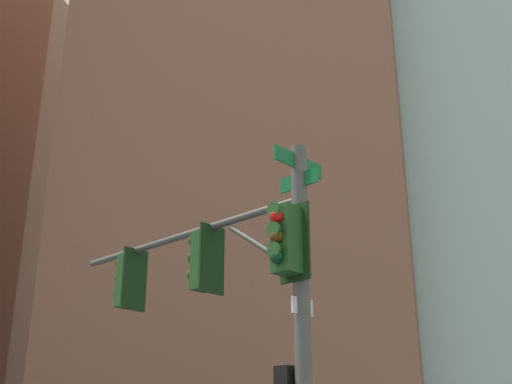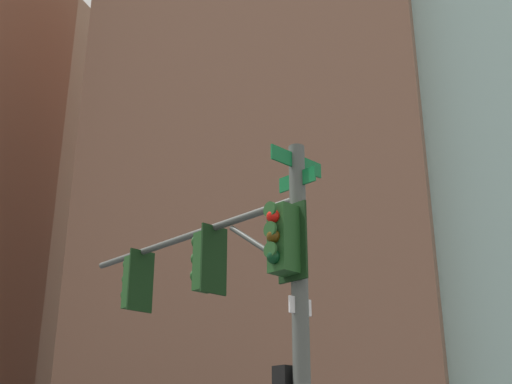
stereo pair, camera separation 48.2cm
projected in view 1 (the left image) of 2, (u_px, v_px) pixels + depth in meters
The scene contains 2 objects.
signal_pole_assembly at pixel (236, 289), 10.49m from camera, with size 3.08×5.24×6.05m.
building_brick_nearside at pixel (257, 143), 47.29m from camera, with size 18.05×20.80×43.64m, color #845B47.
Camera 1 is at (9.64, 2.45, 1.67)m, focal length 47.18 mm.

